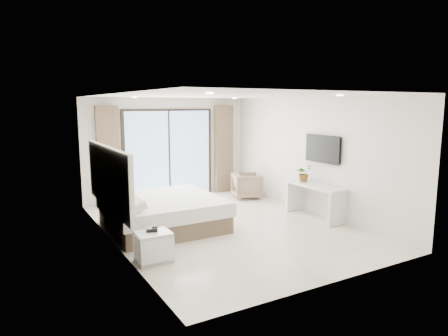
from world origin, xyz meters
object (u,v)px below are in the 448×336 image
Objects in this scene: console_desk at (315,194)px; armchair at (247,184)px; bed at (162,213)px; nightstand at (154,247)px.

console_desk reaches higher than armchair.
console_desk is 2.41m from armchair.
bed is 3.01× the size of armchair.
bed reaches higher than nightstand.
bed is at bearing 65.10° from nightstand.
armchair is (2.99, 1.42, 0.04)m from bed.
console_desk is (3.23, -0.98, 0.23)m from bed.
bed is at bearing 163.19° from console_desk.
console_desk is at bearing -16.81° from bed.
armchair reaches higher than nightstand.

